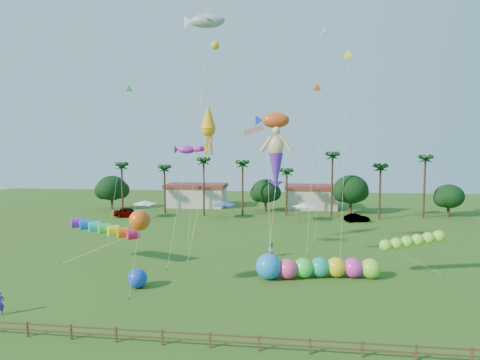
# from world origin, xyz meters

# --- Properties ---
(ground) EXTENTS (160.00, 160.00, 0.00)m
(ground) POSITION_xyz_m (0.00, 0.00, 0.00)
(ground) COLOR #285116
(ground) RESTS_ON ground
(tree_line) EXTENTS (69.46, 8.91, 11.00)m
(tree_line) POSITION_xyz_m (3.57, 44.00, 4.28)
(tree_line) COLOR #3A2819
(tree_line) RESTS_ON ground
(buildings_row) EXTENTS (35.00, 7.00, 4.00)m
(buildings_row) POSITION_xyz_m (-3.09, 50.00, 2.00)
(buildings_row) COLOR beige
(buildings_row) RESTS_ON ground
(tent_row) EXTENTS (31.00, 4.00, 0.60)m
(tent_row) POSITION_xyz_m (-6.00, 36.33, 2.75)
(tent_row) COLOR white
(tent_row) RESTS_ON ground
(fence) EXTENTS (36.12, 0.12, 1.00)m
(fence) POSITION_xyz_m (0.00, -6.00, 0.61)
(fence) COLOR brown
(fence) RESTS_ON ground
(car_a) EXTENTS (5.10, 2.46, 1.68)m
(car_a) POSITION_xyz_m (-23.18, 36.04, 0.84)
(car_a) COLOR #4C4C54
(car_a) RESTS_ON ground
(car_b) EXTENTS (4.32, 2.37, 1.35)m
(car_b) POSITION_xyz_m (16.68, 36.11, 0.67)
(car_b) COLOR #4C4C54
(car_b) RESTS_ON ground
(spectator_b) EXTENTS (0.99, 1.03, 1.66)m
(spectator_b) POSITION_xyz_m (3.10, 13.94, 0.83)
(spectator_b) COLOR gray
(spectator_b) RESTS_ON ground
(caterpillar_inflatable) EXTENTS (11.83, 3.64, 2.40)m
(caterpillar_inflatable) POSITION_xyz_m (7.22, 7.42, 1.01)
(caterpillar_inflatable) COLOR #F34077
(caterpillar_inflatable) RESTS_ON ground
(blue_ball) EXTENTS (1.70, 1.70, 1.70)m
(blue_ball) POSITION_xyz_m (-8.25, 3.12, 0.85)
(blue_ball) COLOR blue
(blue_ball) RESTS_ON ground
(rainbow_tube) EXTENTS (9.82, 4.83, 3.99)m
(rainbow_tube) POSITION_xyz_m (-12.89, 8.55, 3.44)
(rainbow_tube) COLOR #EB1A43
(rainbow_tube) RESTS_ON ground
(green_worm) EXTENTS (8.69, 3.60, 3.63)m
(green_worm) POSITION_xyz_m (14.13, 8.91, 2.94)
(green_worm) COLOR #87E432
(green_worm) RESTS_ON ground
(orange_ball_kite) EXTENTS (1.76, 2.03, 7.15)m
(orange_ball_kite) POSITION_xyz_m (-7.38, 1.75, 6.27)
(orange_ball_kite) COLOR #EB5313
(orange_ball_kite) RESTS_ON ground
(merman_kite) EXTENTS (2.84, 5.15, 13.90)m
(merman_kite) POSITION_xyz_m (3.60, 11.36, 10.92)
(merman_kite) COLOR #E3B781
(merman_kite) RESTS_ON ground
(fish_kite) EXTENTS (4.56, 6.13, 16.21)m
(fish_kite) POSITION_xyz_m (3.47, 13.91, 15.27)
(fish_kite) COLOR #D34917
(fish_kite) RESTS_ON ground
(shark_kite) EXTENTS (6.28, 7.20, 29.28)m
(shark_kite) POSITION_xyz_m (-5.30, 20.17, 28.21)
(shark_kite) COLOR #989FA6
(shark_kite) RESTS_ON ground
(squid_kite) EXTENTS (2.50, 5.61, 16.91)m
(squid_kite) POSITION_xyz_m (-4.22, 14.95, 14.33)
(squid_kite) COLOR #FDA214
(squid_kite) RESTS_ON ground
(lobster_kite) EXTENTS (3.50, 4.32, 12.71)m
(lobster_kite) POSITION_xyz_m (-5.85, 11.34, 12.08)
(lobster_kite) COLOR purple
(lobster_kite) RESTS_ON ground
(delta_kite_red) EXTENTS (1.81, 3.47, 19.97)m
(delta_kite_red) POSITION_xyz_m (8.26, 18.41, 19.02)
(delta_kite_red) COLOR #D74717
(delta_kite_red) RESTS_ON ground
(delta_kite_yellow) EXTENTS (1.71, 4.83, 22.88)m
(delta_kite_yellow) POSITION_xyz_m (11.17, 14.73, 21.83)
(delta_kite_yellow) COLOR #ECFF1A
(delta_kite_yellow) RESTS_ON ground
(delta_kite_green) EXTENTS (2.14, 4.36, 20.25)m
(delta_kite_green) POSITION_xyz_m (-15.29, 18.75, 19.17)
(delta_kite_green) COLOR #36E75F
(delta_kite_green) RESTS_ON ground
(delta_kite_blue) EXTENTS (1.67, 3.52, 28.02)m
(delta_kite_blue) POSITION_xyz_m (9.47, 23.27, 26.79)
(delta_kite_blue) COLOR #1C90FD
(delta_kite_blue) RESTS_ON ground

